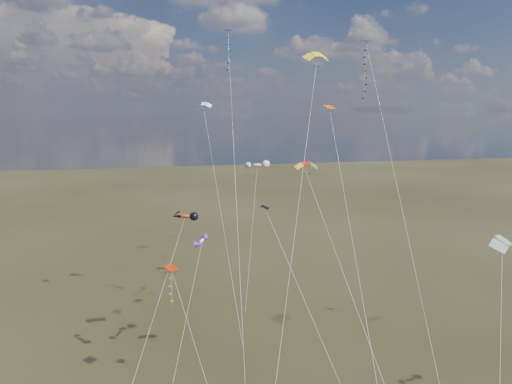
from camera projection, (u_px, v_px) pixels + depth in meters
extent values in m
cube|color=black|center=(366.00, 41.00, 49.61)|extent=(1.36, 1.35, 0.29)
cylinder|color=silver|center=(406.00, 227.00, 40.41)|extent=(2.75, 25.08, 35.32)
cube|color=#081243|center=(228.00, 30.00, 56.32)|extent=(0.97, 0.94, 0.26)
cylinder|color=silver|center=(236.00, 203.00, 45.12)|extent=(3.28, 29.54, 37.62)
cube|color=black|center=(265.00, 207.00, 41.56)|extent=(0.96, 0.98, 0.31)
cylinder|color=silver|center=(318.00, 331.00, 38.27)|extent=(6.49, 11.80, 19.19)
cube|color=#A91A02|center=(171.00, 268.00, 45.27)|extent=(1.54, 1.54, 0.41)
cylinder|color=silver|center=(194.00, 343.00, 43.04)|extent=(3.74, 7.77, 12.48)
cube|color=#DC540C|center=(330.00, 107.00, 45.29)|extent=(1.18, 1.14, 0.35)
cylinder|color=silver|center=(359.00, 278.00, 37.91)|extent=(1.78, 20.20, 28.22)
cylinder|color=silver|center=(292.00, 247.00, 38.13)|extent=(9.60, 17.25, 33.28)
cylinder|color=silver|center=(222.00, 216.00, 59.17)|extent=(2.61, 15.22, 28.78)
cube|color=#332316|center=(243.00, 346.00, 54.67)|extent=(0.10, 0.10, 0.12)
cylinder|color=silver|center=(358.00, 307.00, 38.99)|extent=(3.64, 18.27, 22.68)
ellipsoid|color=#D54C19|center=(185.00, 216.00, 47.64)|extent=(2.79, 2.86, 1.09)
cylinder|color=silver|center=(153.00, 318.00, 43.28)|extent=(7.12, 10.69, 16.98)
ellipsoid|color=silver|center=(202.00, 240.00, 50.83)|extent=(1.78, 2.80, 0.87)
cylinder|color=silver|center=(187.00, 316.00, 47.43)|extent=(4.34, 8.68, 13.58)
ellipsoid|color=red|center=(257.00, 165.00, 71.48)|extent=(3.15, 1.62, 1.43)
cylinder|color=silver|center=(252.00, 234.00, 67.71)|extent=(4.03, 10.59, 19.40)
cube|color=#332316|center=(245.00, 311.00, 63.93)|extent=(0.10, 0.10, 0.12)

